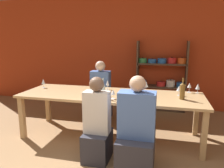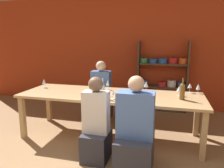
{
  "view_description": "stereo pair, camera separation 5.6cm",
  "coord_description": "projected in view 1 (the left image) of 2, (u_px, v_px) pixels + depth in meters",
  "views": [
    {
      "loc": [
        0.81,
        -1.56,
        1.67
      ],
      "look_at": [
        -0.07,
        1.98,
        0.91
      ],
      "focal_mm": 35.0,
      "sensor_mm": 36.0,
      "label": 1
    },
    {
      "loc": [
        0.86,
        -1.55,
        1.67
      ],
      "look_at": [
        -0.07,
        1.98,
        0.91
      ],
      "focal_mm": 35.0,
      "sensor_mm": 36.0,
      "label": 2
    }
  ],
  "objects": [
    {
      "name": "person_near_a",
      "position": [
        97.0,
        130.0,
        3.01
      ],
      "size": [
        0.35,
        0.44,
        1.18
      ],
      "color": "#2D2D38",
      "rests_on": "ground_plane"
    },
    {
      "name": "person_near_b",
      "position": [
        136.0,
        137.0,
        2.76
      ],
      "size": [
        0.46,
        0.57,
        1.24
      ],
      "color": "#2D2D38",
      "rests_on": "ground_plane"
    },
    {
      "name": "wine_glass_red_c",
      "position": [
        43.0,
        82.0,
        4.11
      ],
      "size": [
        0.07,
        0.07,
        0.17
      ],
      "color": "white",
      "rests_on": "dining_table"
    },
    {
      "name": "dining_table",
      "position": [
        111.0,
        98.0,
        3.68
      ],
      "size": [
        3.03,
        1.0,
        0.76
      ],
      "color": "tan",
      "rests_on": "ground_plane"
    },
    {
      "name": "wine_glass_white_b",
      "position": [
        133.0,
        87.0,
        3.66
      ],
      "size": [
        0.07,
        0.07,
        0.16
      ],
      "color": "white",
      "rests_on": "dining_table"
    },
    {
      "name": "wine_bottle_dark",
      "position": [
        182.0,
        91.0,
        3.31
      ],
      "size": [
        0.08,
        0.08,
        0.33
      ],
      "color": "brown",
      "rests_on": "dining_table"
    },
    {
      "name": "wine_glass_white_a",
      "position": [
        108.0,
        83.0,
        3.97
      ],
      "size": [
        0.06,
        0.06,
        0.17
      ],
      "color": "white",
      "rests_on": "dining_table"
    },
    {
      "name": "wine_bottle_green",
      "position": [
        103.0,
        91.0,
        3.37
      ],
      "size": [
        0.07,
        0.07,
        0.32
      ],
      "color": "#B2C6C1",
      "rests_on": "dining_table"
    },
    {
      "name": "shelf_unit",
      "position": [
        162.0,
        82.0,
        5.15
      ],
      "size": [
        1.15,
        0.3,
        1.62
      ],
      "color": "#4C3828",
      "rests_on": "ground_plane"
    },
    {
      "name": "wall_back_red",
      "position": [
        133.0,
        52.0,
        5.38
      ],
      "size": [
        8.8,
        0.06,
        2.7
      ],
      "color": "#B23819",
      "rests_on": "ground_plane"
    },
    {
      "name": "wine_glass_empty_c",
      "position": [
        179.0,
        88.0,
        3.54
      ],
      "size": [
        0.08,
        0.08,
        0.16
      ],
      "color": "white",
      "rests_on": "dining_table"
    },
    {
      "name": "wine_glass_white_c",
      "position": [
        113.0,
        93.0,
        3.34
      ],
      "size": [
        0.07,
        0.07,
        0.15
      ],
      "color": "white",
      "rests_on": "dining_table"
    },
    {
      "name": "wine_glass_empty_a",
      "position": [
        198.0,
        87.0,
        3.7
      ],
      "size": [
        0.07,
        0.07,
        0.16
      ],
      "color": "white",
      "rests_on": "dining_table"
    },
    {
      "name": "person_far_a",
      "position": [
        101.0,
        98.0,
        4.59
      ],
      "size": [
        0.39,
        0.49,
        1.23
      ],
      "rotation": [
        0.0,
        0.0,
        3.14
      ],
      "color": "#2D2D38",
      "rests_on": "ground_plane"
    },
    {
      "name": "wine_glass_red_b",
      "position": [
        146.0,
        84.0,
        3.8
      ],
      "size": [
        0.08,
        0.08,
        0.19
      ],
      "color": "white",
      "rests_on": "dining_table"
    },
    {
      "name": "wine_glass_empty_d",
      "position": [
        126.0,
        91.0,
        3.36
      ],
      "size": [
        0.07,
        0.07,
        0.17
      ],
      "color": "white",
      "rests_on": "dining_table"
    },
    {
      "name": "wine_glass_red_a",
      "position": [
        139.0,
        93.0,
        3.21
      ],
      "size": [
        0.08,
        0.08,
        0.18
      ],
      "color": "white",
      "rests_on": "dining_table"
    },
    {
      "name": "wine_glass_empty_b",
      "position": [
        189.0,
        86.0,
        3.74
      ],
      "size": [
        0.07,
        0.07,
        0.17
      ],
      "color": "white",
      "rests_on": "dining_table"
    }
  ]
}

